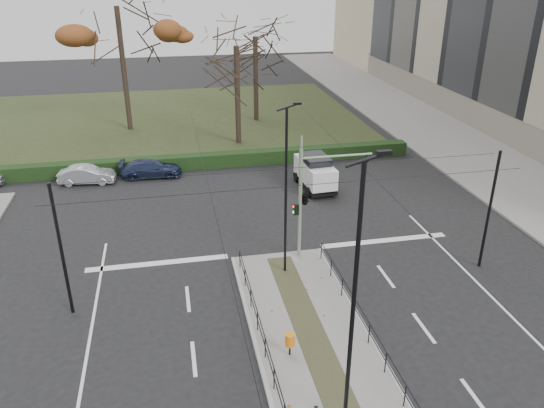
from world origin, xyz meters
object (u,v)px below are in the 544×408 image
Objects in this scene: traffic_light at (307,196)px; streetlamp_median_near at (354,303)px; streetlamp_median_far at (286,191)px; bare_tree_near at (236,53)px; white_van at (315,171)px; rust_tree at (116,6)px; parked_car_third at (151,168)px; parked_car_second at (87,175)px; litter_bin at (290,340)px; bare_tree_center at (255,43)px.

streetlamp_median_near is (-1.49, -10.76, 1.41)m from traffic_light.
bare_tree_near is (0.64, 20.35, 2.97)m from streetlamp_median_far.
streetlamp_median_far is 1.95× the size of white_van.
streetlamp_median_far is at bearing -113.04° from white_van.
streetlamp_median_near is 37.02m from rust_tree.
parked_car_third is 0.31× the size of rust_tree.
rust_tree reaches higher than parked_car_second.
parked_car_third is at bearing 158.35° from white_van.
parked_car_third is (-6.22, 23.72, -4.24)m from streetlamp_median_near.
bare_tree_center is at bearing 82.33° from litter_bin.
parked_car_third is 11.47m from bare_tree_near.
bare_tree_near is at bearing 109.22° from white_van.
streetlamp_median_near reaches higher than parked_car_third.
parked_car_third is 0.99× the size of white_van.
parked_car_third is (-7.71, 12.97, -2.83)m from traffic_light.
traffic_light is 19.49m from bare_tree_near.
traffic_light reaches higher than litter_bin.
traffic_light is at bearing -87.98° from bare_tree_near.
bare_tree_near is (-3.61, 10.35, 6.10)m from white_van.
white_van is 22.48m from rust_tree.
bare_tree_near is at bearing -111.57° from bare_tree_center.
white_van is at bearing 66.96° from streetlamp_median_far.
litter_bin is at bearing -108.80° from white_van.
parked_car_second reaches higher than litter_bin.
bare_tree_center is (3.45, 36.49, 2.27)m from streetlamp_median_near.
parked_car_second is (-10.46, 23.35, -4.23)m from streetlamp_median_near.
bare_tree_near is (8.95, -5.84, -3.16)m from rust_tree.
streetlamp_median_far is at bearing 78.89° from litter_bin.
rust_tree reaches higher than traffic_light.
traffic_light is 0.61× the size of streetlamp_median_near.
traffic_light is 8.00m from litter_bin.
litter_bin is 5.50m from streetlamp_median_near.
traffic_light is 6.03× the size of litter_bin.
traffic_light is 15.35m from parked_car_third.
streetlamp_median_near is at bearing -161.87° from parked_car_third.
rust_tree is at bearing 102.83° from streetlamp_median_near.
parked_car_second is 20.21m from bare_tree_center.
streetlamp_median_near reaches higher than litter_bin.
streetlamp_median_far is (1.16, 5.89, 3.50)m from litter_bin.
bare_tree_center is (13.91, 13.14, 6.50)m from parked_car_second.
parked_car_second is at bearing 114.14° from streetlamp_median_near.
white_van is at bearing 77.20° from streetlamp_median_near.
streetlamp_median_far reaches higher than parked_car_second.
rust_tree is 12.07m from bare_tree_center.
bare_tree_near is at bearing 88.42° from streetlamp_median_near.
bare_tree_near is (-0.67, 19.09, 3.84)m from traffic_light.
parked_car_second is 15.39m from white_van.
streetlamp_median_near is 1.13× the size of streetlamp_median_far.
bare_tree_center is at bearing -40.93° from parked_car_second.
parked_car_third is 0.41× the size of bare_tree_near.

